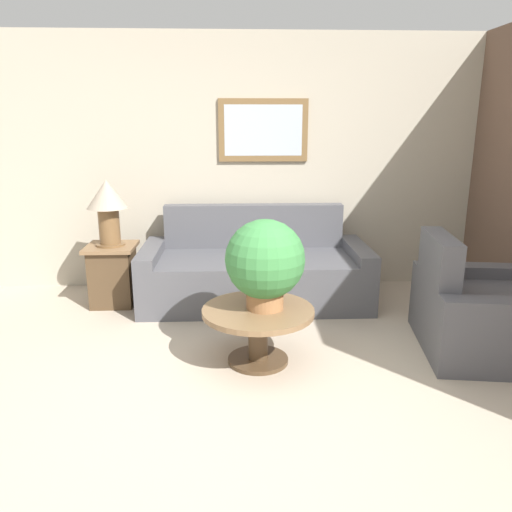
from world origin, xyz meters
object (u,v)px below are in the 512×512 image
(armchair, at_px, (484,315))
(table_lamp, at_px, (107,203))
(potted_plant_on_table, at_px, (265,261))
(couch_main, at_px, (255,272))
(coffee_table, at_px, (258,323))
(side_table, at_px, (113,274))

(armchair, xyz_separation_m, table_lamp, (-3.11, 1.15, 0.70))
(potted_plant_on_table, bearing_deg, table_lamp, 137.71)
(couch_main, relative_size, table_lamp, 3.52)
(armchair, xyz_separation_m, coffee_table, (-1.76, -0.13, 0.02))
(couch_main, bearing_deg, potted_plant_on_table, -89.23)
(table_lamp, bearing_deg, potted_plant_on_table, -42.29)
(side_table, bearing_deg, coffee_table, -43.65)
(side_table, bearing_deg, table_lamp, -116.57)
(side_table, relative_size, table_lamp, 0.95)
(couch_main, distance_m, side_table, 1.38)
(coffee_table, distance_m, side_table, 1.86)
(couch_main, relative_size, armchair, 1.87)
(side_table, height_order, table_lamp, table_lamp)
(coffee_table, height_order, side_table, side_table)
(armchair, bearing_deg, side_table, 77.71)
(armchair, distance_m, potted_plant_on_table, 1.78)
(couch_main, distance_m, armchair, 2.09)
(side_table, bearing_deg, armchair, -20.34)
(coffee_table, distance_m, table_lamp, 1.99)
(potted_plant_on_table, bearing_deg, side_table, 137.71)
(coffee_table, bearing_deg, potted_plant_on_table, 16.25)
(coffee_table, height_order, potted_plant_on_table, potted_plant_on_table)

